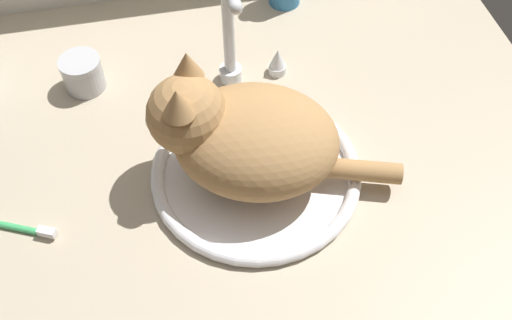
{
  "coord_description": "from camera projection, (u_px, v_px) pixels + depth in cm",
  "views": [
    {
      "loc": [
        -5.91,
        -58.21,
        76.31
      ],
      "look_at": [
        4.9,
        -7.04,
        7.0
      ],
      "focal_mm": 40.36,
      "sensor_mm": 36.0,
      "label": 1
    }
  ],
  "objects": [
    {
      "name": "cat",
      "position": [
        240.0,
        135.0,
        0.83
      ],
      "size": [
        36.95,
        26.21,
        19.42
      ],
      "color": "tan",
      "rests_on": "sink_basin"
    },
    {
      "name": "faucet",
      "position": [
        230.0,
        44.0,
        0.95
      ],
      "size": [
        20.14,
        10.76,
        22.74
      ],
      "color": "silver",
      "rests_on": "countertop"
    },
    {
      "name": "sink_basin",
      "position": [
        256.0,
        172.0,
        0.89
      ],
      "size": [
        32.67,
        32.67,
        2.07
      ],
      "color": "white",
      "rests_on": "countertop"
    },
    {
      "name": "metal_jar",
      "position": [
        83.0,
        73.0,
        0.99
      ],
      "size": [
        7.11,
        7.11,
        6.15
      ],
      "color": "#B2B5BA",
      "rests_on": "countertop"
    },
    {
      "name": "countertop",
      "position": [
        218.0,
        152.0,
        0.95
      ],
      "size": [
        116.82,
        82.67,
        3.0
      ],
      "primitive_type": "cube",
      "color": "#B7A88E",
      "rests_on": "ground"
    },
    {
      "name": "toothbrush",
      "position": [
        7.0,
        225.0,
        0.84
      ],
      "size": [
        15.22,
        7.76,
        1.7
      ],
      "color": "#3FB266",
      "rests_on": "countertop"
    }
  ]
}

